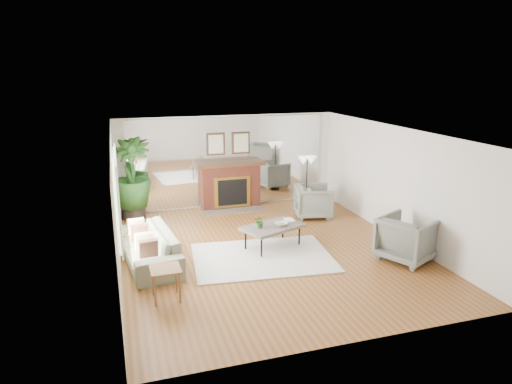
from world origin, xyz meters
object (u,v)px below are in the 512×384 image
object	(u,v)px
armchair_front	(407,239)
floor_lamp	(307,165)
fireplace	(231,184)
sofa	(149,247)
armchair_back	(313,201)
potted_ficus	(131,177)
coffee_table	(273,227)
side_table	(166,273)

from	to	relation	value
armchair_front	floor_lamp	world-z (taller)	floor_lamp
armchair_front	floor_lamp	size ratio (longest dim) A/B	0.65
fireplace	sofa	world-z (taller)	fireplace
fireplace	armchair_back	distance (m)	2.34
sofa	armchair_back	world-z (taller)	armchair_back
sofa	potted_ficus	size ratio (longest dim) A/B	1.11
armchair_back	floor_lamp	size ratio (longest dim) A/B	0.60
potted_ficus	armchair_front	bearing A→B (deg)	-40.48
coffee_table	floor_lamp	bearing A→B (deg)	51.53
floor_lamp	side_table	bearing A→B (deg)	-138.01
coffee_table	floor_lamp	distance (m)	2.81
coffee_table	fireplace	bearing A→B (deg)	92.40
potted_ficus	fireplace	bearing A→B (deg)	3.50
fireplace	sofa	size ratio (longest dim) A/B	0.91
armchair_front	potted_ficus	bearing A→B (deg)	23.42
coffee_table	sofa	distance (m)	2.58
fireplace	sofa	xyz separation A→B (m)	(-2.45, -3.11, -0.33)
fireplace	armchair_front	size ratio (longest dim) A/B	2.07
fireplace	coffee_table	bearing A→B (deg)	-87.60
potted_ficus	floor_lamp	world-z (taller)	potted_ficus
coffee_table	side_table	size ratio (longest dim) A/B	2.59
sofa	side_table	size ratio (longest dim) A/B	4.04
side_table	potted_ficus	world-z (taller)	potted_ficus
fireplace	coffee_table	world-z (taller)	fireplace
fireplace	side_table	world-z (taller)	fireplace
coffee_table	potted_ficus	world-z (taller)	potted_ficus
armchair_front	potted_ficus	xyz separation A→B (m)	(-5.08, 4.34, 0.64)
fireplace	sofa	bearing A→B (deg)	-128.19
armchair_front	side_table	bearing A→B (deg)	66.53
fireplace	potted_ficus	world-z (taller)	fireplace
coffee_table	sofa	xyz separation A→B (m)	(-2.58, 0.02, -0.13)
side_table	fireplace	bearing A→B (deg)	64.09
armchair_back	sofa	bearing A→B (deg)	125.89
sofa	side_table	distance (m)	1.61
sofa	potted_ficus	xyz separation A→B (m)	(-0.15, 2.96, 0.76)
side_table	potted_ficus	distance (m)	4.61
armchair_front	armchair_back	bearing A→B (deg)	-14.06
fireplace	floor_lamp	bearing A→B (deg)	-29.86
side_table	potted_ficus	size ratio (longest dim) A/B	0.27
sofa	armchair_back	distance (m)	4.60
side_table	coffee_table	bearing A→B (deg)	33.16
fireplace	floor_lamp	size ratio (longest dim) A/B	1.36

